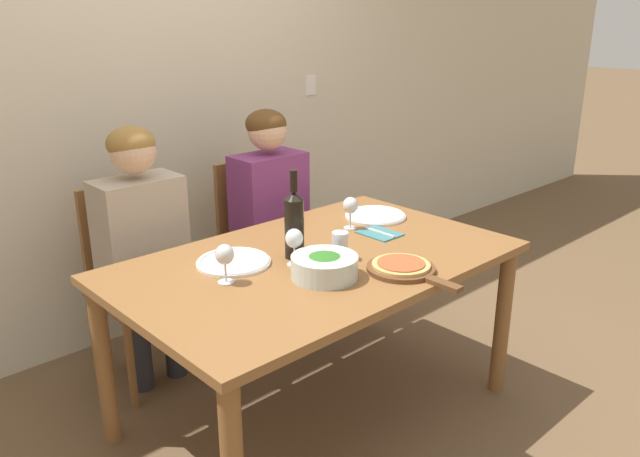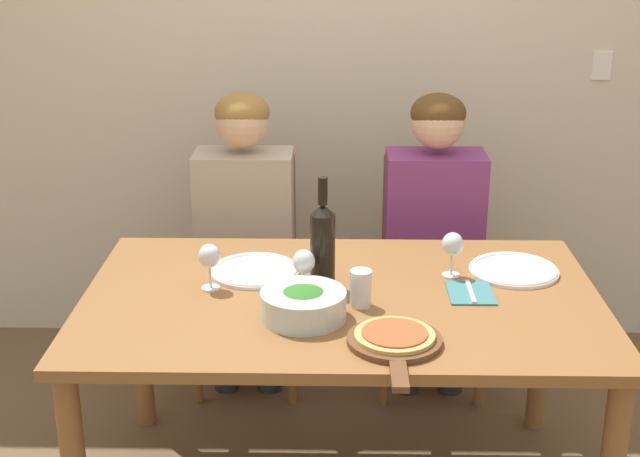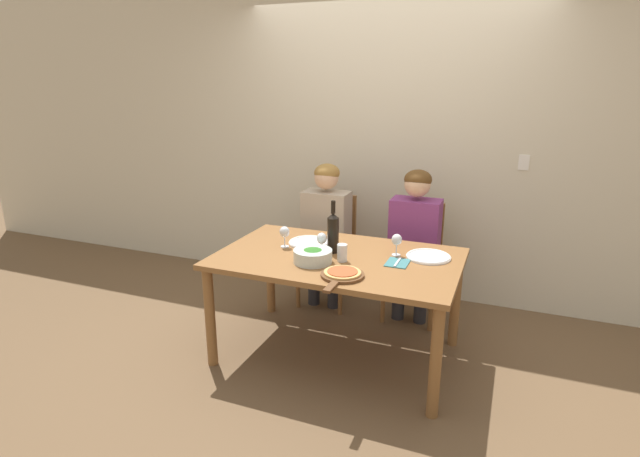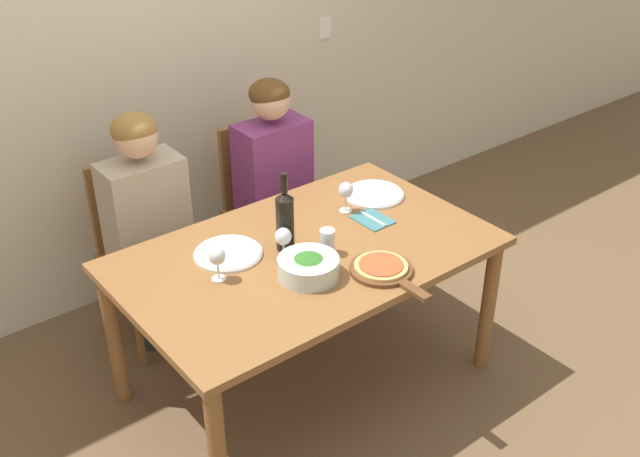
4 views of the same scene
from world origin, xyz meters
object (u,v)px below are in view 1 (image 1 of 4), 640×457
at_px(person_man, 271,202).
at_px(chair_right, 260,240).
at_px(dinner_plate_right, 375,215).
at_px(wine_glass_centre, 294,240).
at_px(wine_bottle, 294,223).
at_px(broccoli_bowl, 324,266).
at_px(dinner_plate_left, 234,262).
at_px(wine_glass_right, 350,207).
at_px(wine_glass_left, 225,257).
at_px(fork_on_napkin, 380,233).
at_px(chair_left, 136,276).
at_px(person_woman, 143,234).
at_px(water_tumbler, 340,246).
at_px(pizza_on_board, 403,268).

bearing_deg(person_man, chair_right, 90.00).
distance_m(dinner_plate_right, wine_glass_centre, 0.72).
xyz_separation_m(wine_bottle, broccoli_bowl, (-0.05, -0.23, -0.10)).
distance_m(chair_right, dinner_plate_left, 0.98).
relative_size(chair_right, wine_glass_right, 6.14).
bearing_deg(wine_glass_left, person_man, 42.16).
distance_m(wine_bottle, wine_glass_right, 0.43).
height_order(broccoli_bowl, dinner_plate_left, broccoli_bowl).
distance_m(person_man, fork_on_napkin, 0.73).
distance_m(chair_left, dinner_plate_left, 0.73).
xyz_separation_m(wine_bottle, wine_glass_right, (0.42, 0.09, -0.04)).
xyz_separation_m(person_woman, person_man, (0.74, 0.00, 0.00)).
distance_m(chair_left, dinner_plate_right, 1.18).
bearing_deg(water_tumbler, chair_left, 114.87).
height_order(wine_bottle, water_tumbler, wine_bottle).
relative_size(chair_left, person_woman, 0.76).
height_order(wine_glass_right, fork_on_napkin, wine_glass_right).
relative_size(wine_glass_right, fork_on_napkin, 0.84).
xyz_separation_m(chair_left, broccoli_bowl, (0.26, -1.03, 0.28)).
distance_m(wine_glass_left, fork_on_napkin, 0.82).
bearing_deg(chair_left, wine_glass_centre, -73.13).
bearing_deg(dinner_plate_left, chair_left, 97.66).
relative_size(wine_bottle, wine_glass_centre, 2.41).
xyz_separation_m(person_man, wine_bottle, (-0.43, -0.68, 0.15)).
xyz_separation_m(broccoli_bowl, water_tumbler, (0.17, 0.09, 0.01)).
relative_size(person_man, dinner_plate_left, 4.16).
height_order(dinner_plate_right, pizza_on_board, pizza_on_board).
bearing_deg(broccoli_bowl, pizza_on_board, -32.74).
bearing_deg(chair_right, chair_left, 180.00).
relative_size(pizza_on_board, wine_glass_centre, 2.68).
xyz_separation_m(wine_glass_right, wine_glass_centre, (-0.48, -0.16, 0.00)).
distance_m(dinner_plate_right, water_tumbler, 0.58).
bearing_deg(fork_on_napkin, water_tumbler, -164.55).
distance_m(pizza_on_board, wine_glass_right, 0.55).
bearing_deg(dinner_plate_left, wine_glass_left, -134.15).
relative_size(person_woman, wine_glass_left, 8.10).
relative_size(wine_glass_left, water_tumbler, 1.31).
xyz_separation_m(wine_glass_left, wine_glass_right, (0.77, 0.12, 0.00)).
distance_m(wine_glass_left, wine_glass_centre, 0.30).
height_order(chair_right, person_woman, person_woman).
height_order(chair_right, wine_glass_right, chair_right).
height_order(pizza_on_board, wine_glass_right, wine_glass_right).
height_order(chair_right, wine_bottle, wine_bottle).
bearing_deg(wine_glass_right, person_woman, 141.46).
bearing_deg(pizza_on_board, wine_bottle, 117.28).
xyz_separation_m(wine_bottle, dinner_plate_right, (0.63, 0.13, -0.14)).
relative_size(wine_glass_right, water_tumbler, 1.31).
xyz_separation_m(wine_bottle, water_tumbler, (0.12, -0.14, -0.09)).
height_order(pizza_on_board, wine_glass_left, wine_glass_left).
xyz_separation_m(chair_right, wine_glass_right, (-0.01, -0.70, 0.35)).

